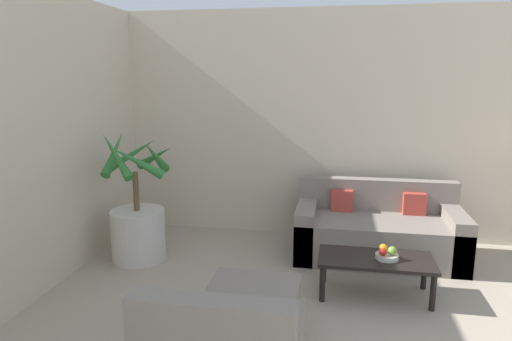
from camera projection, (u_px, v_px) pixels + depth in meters
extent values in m
cube|color=beige|center=(425.00, 128.00, 5.22)|extent=(8.69, 0.06, 2.70)
cylinder|color=beige|center=(138.00, 235.00, 4.86)|extent=(0.57, 0.57, 0.54)
cylinder|color=brown|center=(136.00, 191.00, 4.76)|extent=(0.06, 0.06, 0.41)
cone|color=#2D7533|center=(156.00, 157.00, 4.65)|extent=(0.10, 0.54, 0.42)
cone|color=#2D7533|center=(155.00, 157.00, 4.89)|extent=(0.54, 0.37, 0.34)
cone|color=#2D7533|center=(132.00, 154.00, 4.92)|extent=(0.53, 0.36, 0.38)
cone|color=#2D7533|center=(114.00, 153.00, 4.72)|extent=(0.10, 0.50, 0.46)
cone|color=#2D7533|center=(116.00, 155.00, 4.52)|extent=(0.48, 0.33, 0.48)
cone|color=#2D7533|center=(136.00, 161.00, 4.46)|extent=(0.52, 0.36, 0.40)
cube|color=gray|center=(378.00, 238.00, 4.91)|extent=(1.74, 0.86, 0.44)
cube|color=gray|center=(377.00, 194.00, 5.17)|extent=(1.74, 0.16, 0.35)
cube|color=gray|center=(306.00, 229.00, 5.03)|extent=(0.20, 0.86, 0.56)
cube|color=gray|center=(454.00, 237.00, 4.77)|extent=(0.20, 0.86, 0.56)
cube|color=#B23D33|center=(342.00, 200.00, 5.13)|extent=(0.24, 0.12, 0.24)
cube|color=#B23D33|center=(414.00, 204.00, 5.00)|extent=(0.24, 0.12, 0.24)
cylinder|color=black|center=(322.00, 284.00, 3.96)|extent=(0.05, 0.05, 0.32)
cylinder|color=black|center=(433.00, 293.00, 3.80)|extent=(0.05, 0.05, 0.32)
cylinder|color=black|center=(324.00, 265.00, 4.35)|extent=(0.05, 0.05, 0.32)
cylinder|color=black|center=(424.00, 272.00, 4.19)|extent=(0.05, 0.05, 0.32)
cube|color=black|center=(376.00, 259.00, 4.04)|extent=(1.01, 0.50, 0.03)
cylinder|color=beige|center=(387.00, 257.00, 4.01)|extent=(0.20, 0.20, 0.04)
sphere|color=red|center=(383.00, 252.00, 3.97)|extent=(0.07, 0.07, 0.07)
sphere|color=olive|center=(392.00, 251.00, 3.98)|extent=(0.08, 0.08, 0.08)
sphere|color=orange|center=(383.00, 248.00, 4.04)|extent=(0.08, 0.08, 0.08)
cube|color=gray|center=(211.00, 338.00, 2.34)|extent=(0.87, 0.16, 0.44)
cube|color=gray|center=(254.00, 307.00, 3.49)|extent=(0.68, 0.48, 0.40)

